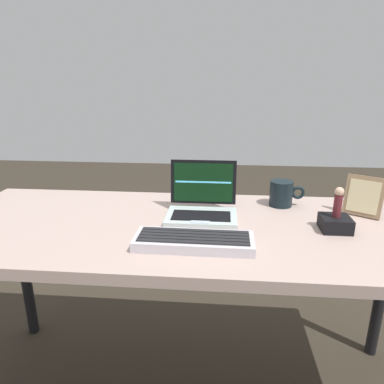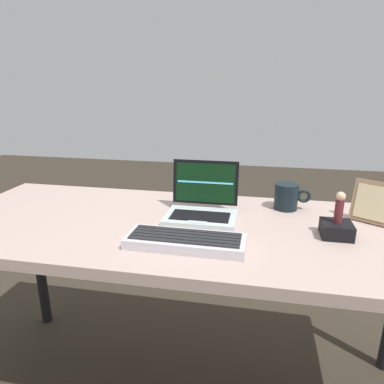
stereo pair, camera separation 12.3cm
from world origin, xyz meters
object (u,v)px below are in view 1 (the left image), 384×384
at_px(photo_frame, 364,196).
at_px(figurine_stand, 335,224).
at_px(external_keyboard, 194,241).
at_px(laptop_front, 202,206).
at_px(figurine, 338,201).
at_px(coffee_mug, 282,193).

distance_m(photo_frame, figurine_stand, 0.20).
bearing_deg(external_keyboard, laptop_front, 87.99).
distance_m(photo_frame, figurine, 0.20).
xyz_separation_m(external_keyboard, photo_frame, (0.58, 0.30, 0.06)).
bearing_deg(laptop_front, figurine_stand, -11.42).
xyz_separation_m(photo_frame, coffee_mug, (-0.27, 0.08, -0.02)).
relative_size(laptop_front, external_keyboard, 0.71).
bearing_deg(figurine, photo_frame, 46.82).
relative_size(figurine_stand, coffee_mug, 0.70).
distance_m(figurine_stand, coffee_mug, 0.27).
relative_size(laptop_front, figurine_stand, 2.68).
distance_m(external_keyboard, coffee_mug, 0.49).
xyz_separation_m(figurine_stand, figurine, (0.00, 0.00, 0.08)).
distance_m(laptop_front, figurine, 0.45).
xyz_separation_m(laptop_front, figurine_stand, (0.44, -0.09, -0.02)).
distance_m(figurine_stand, figurine, 0.08).
relative_size(external_keyboard, figurine_stand, 3.80).
xyz_separation_m(figurine_stand, coffee_mug, (-0.14, 0.23, 0.03)).
bearing_deg(photo_frame, laptop_front, -174.59).
height_order(photo_frame, figurine, same).
height_order(laptop_front, external_keyboard, laptop_front).
bearing_deg(laptop_front, figurine, -11.42).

